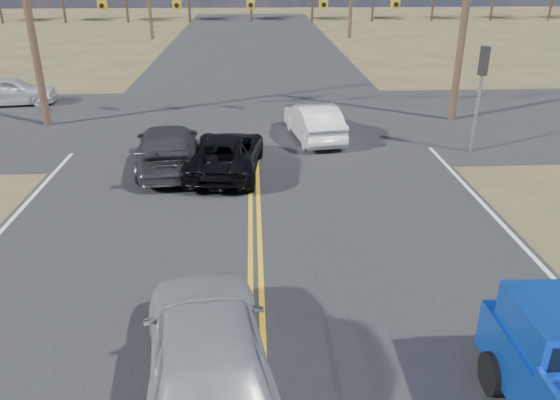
{
  "coord_description": "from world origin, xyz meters",
  "views": [
    {
      "loc": [
        0.02,
        -5.7,
        6.72
      ],
      "look_at": [
        0.61,
        6.03,
        1.5
      ],
      "focal_mm": 35.0,
      "sensor_mm": 36.0,
      "label": 1
    }
  ],
  "objects_px": {
    "black_suv": "(226,153)",
    "dgrey_car_queue": "(168,147)",
    "cross_car_west": "(12,91)",
    "white_car_queue": "(314,121)",
    "silver_suv": "(208,350)"
  },
  "relations": [
    {
      "from": "black_suv",
      "to": "dgrey_car_queue",
      "type": "xyz_separation_m",
      "value": [
        -2.02,
        0.52,
        0.07
      ]
    },
    {
      "from": "cross_car_west",
      "to": "dgrey_car_queue",
      "type": "bearing_deg",
      "value": -144.15
    },
    {
      "from": "black_suv",
      "to": "white_car_queue",
      "type": "relative_size",
      "value": 1.11
    },
    {
      "from": "dgrey_car_queue",
      "to": "silver_suv",
      "type": "bearing_deg",
      "value": 94.39
    },
    {
      "from": "black_suv",
      "to": "cross_car_west",
      "type": "relative_size",
      "value": 1.17
    },
    {
      "from": "silver_suv",
      "to": "cross_car_west",
      "type": "relative_size",
      "value": 1.21
    },
    {
      "from": "silver_suv",
      "to": "cross_car_west",
      "type": "height_order",
      "value": "silver_suv"
    },
    {
      "from": "silver_suv",
      "to": "dgrey_car_queue",
      "type": "bearing_deg",
      "value": -86.89
    },
    {
      "from": "cross_car_west",
      "to": "black_suv",
      "type": "bearing_deg",
      "value": -139.88
    },
    {
      "from": "black_suv",
      "to": "white_car_queue",
      "type": "height_order",
      "value": "white_car_queue"
    },
    {
      "from": "black_suv",
      "to": "cross_car_west",
      "type": "bearing_deg",
      "value": -36.38
    },
    {
      "from": "silver_suv",
      "to": "cross_car_west",
      "type": "bearing_deg",
      "value": -69.31
    },
    {
      "from": "silver_suv",
      "to": "black_suv",
      "type": "xyz_separation_m",
      "value": [
        -0.13,
        10.4,
        -0.18
      ]
    },
    {
      "from": "black_suv",
      "to": "cross_car_west",
      "type": "distance_m",
      "value": 14.79
    },
    {
      "from": "white_car_queue",
      "to": "cross_car_west",
      "type": "relative_size",
      "value": 1.06
    }
  ]
}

